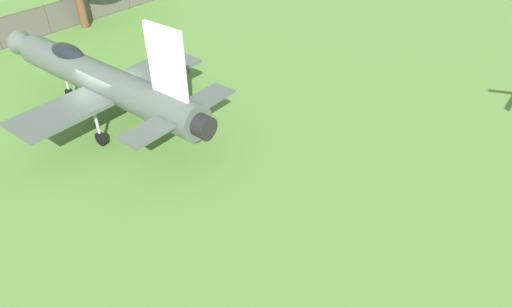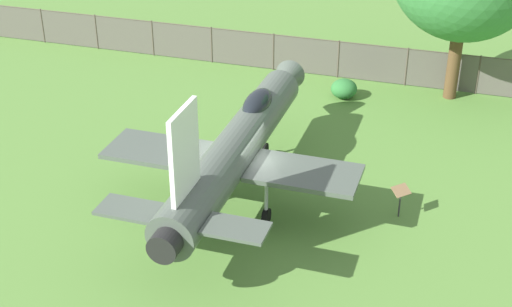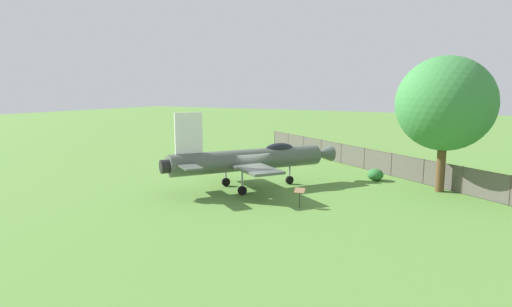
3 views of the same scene
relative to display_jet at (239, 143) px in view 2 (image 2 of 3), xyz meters
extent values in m
plane|color=#568438|center=(0.19, 0.28, -2.09)|extent=(200.00, 200.00, 0.00)
cylinder|color=#4C564C|center=(0.19, 0.28, -0.05)|extent=(7.45, 9.92, 1.46)
cone|color=#4C564C|center=(-3.27, -4.77, -0.05)|extent=(1.93, 2.02, 1.24)
cylinder|color=black|center=(3.45, 5.03, -0.05)|extent=(1.06, 0.99, 0.88)
ellipsoid|color=black|center=(-1.18, -1.73, 0.57)|extent=(1.99, 2.32, 0.84)
cube|color=white|center=(2.56, 3.73, 1.99)|extent=(1.13, 1.56, 2.63)
cube|color=#4C564C|center=(2.58, -0.70, -0.23)|extent=(4.14, 3.75, 0.16)
cube|color=#4C564C|center=(-1.58, 2.16, -0.23)|extent=(4.14, 3.75, 0.16)
cube|color=#4C564C|center=(4.15, 3.17, 0.10)|extent=(2.11, 1.93, 0.10)
cube|color=#4C564C|center=(1.47, 5.02, 0.10)|extent=(2.11, 1.93, 0.10)
cylinder|color=#A5A8AD|center=(-1.68, -2.45, -0.99)|extent=(0.12, 0.12, 1.59)
cylinder|color=black|center=(-1.68, -2.45, -1.79)|extent=(0.49, 0.60, 0.60)
cylinder|color=#A5A8AD|center=(1.99, 0.38, -0.99)|extent=(0.12, 0.12, 1.59)
cylinder|color=black|center=(1.99, 0.38, -1.79)|extent=(0.49, 0.60, 0.60)
cylinder|color=#A5A8AD|center=(-0.37, 1.99, -0.99)|extent=(0.12, 0.12, 1.59)
cylinder|color=black|center=(-0.37, 1.99, -1.79)|extent=(0.49, 0.60, 0.60)
cylinder|color=brown|center=(-11.45, -5.46, 0.00)|extent=(0.57, 0.57, 4.19)
cylinder|color=#4C4238|center=(-12.80, -5.45, -1.16)|extent=(0.08, 0.08, 1.86)
cylinder|color=#4C4238|center=(-10.13, -7.28, -1.16)|extent=(0.08, 0.08, 1.86)
cylinder|color=#4C4238|center=(-7.46, -9.11, -1.16)|extent=(0.08, 0.08, 1.86)
cylinder|color=#4C4238|center=(-4.79, -10.95, -1.16)|extent=(0.08, 0.08, 1.86)
cylinder|color=#4C4238|center=(-2.11, -12.78, -1.16)|extent=(0.08, 0.08, 1.86)
cylinder|color=#4C4238|center=(0.56, -14.61, -1.16)|extent=(0.08, 0.08, 1.86)
cylinder|color=#4C4238|center=(3.23, -16.44, -1.16)|extent=(0.08, 0.08, 1.86)
cylinder|color=#4C4238|center=(5.91, -18.27, -1.16)|extent=(0.08, 0.08, 1.86)
cylinder|color=#4C4238|center=(-7.46, -9.11, -0.28)|extent=(32.10, 22.02, 0.05)
cube|color=#59544C|center=(-7.46, -9.11, -1.16)|extent=(32.09, 22.00, 1.79)
ellipsoid|color=#2D7033|center=(-6.80, -6.78, -1.65)|extent=(1.19, 1.17, 0.88)
cylinder|color=#333333|center=(-4.79, 2.80, -1.64)|extent=(0.06, 0.06, 0.90)
cube|color=olive|center=(-4.79, 2.80, -1.07)|extent=(0.67, 0.52, 0.25)
camera|label=1|loc=(16.33, 7.66, 8.41)|focal=30.16mm
camera|label=2|loc=(5.70, 21.09, 11.49)|focal=51.07mm
camera|label=3|loc=(-14.49, 25.04, 4.84)|focal=29.81mm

